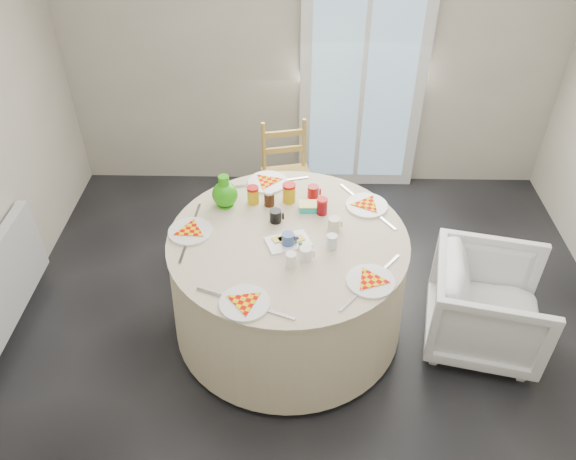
{
  "coord_description": "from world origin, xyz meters",
  "views": [
    {
      "loc": [
        -0.11,
        -2.29,
        2.85
      ],
      "look_at": [
        -0.16,
        0.24,
        0.8
      ],
      "focal_mm": 35.0,
      "sensor_mm": 36.0,
      "label": 1
    }
  ],
  "objects_px": {
    "radiator": "(4,283)",
    "table": "(288,283)",
    "armchair": "(491,297)",
    "wooden_chair": "(288,171)",
    "green_pitcher": "(224,188)"
  },
  "relations": [
    {
      "from": "table",
      "to": "green_pitcher",
      "type": "bearing_deg",
      "value": 141.89
    },
    {
      "from": "radiator",
      "to": "armchair",
      "type": "height_order",
      "value": "armchair"
    },
    {
      "from": "table",
      "to": "wooden_chair",
      "type": "bearing_deg",
      "value": 91.35
    },
    {
      "from": "radiator",
      "to": "wooden_chair",
      "type": "distance_m",
      "value": 2.11
    },
    {
      "from": "radiator",
      "to": "wooden_chair",
      "type": "height_order",
      "value": "wooden_chair"
    },
    {
      "from": "radiator",
      "to": "green_pitcher",
      "type": "distance_m",
      "value": 1.51
    },
    {
      "from": "radiator",
      "to": "table",
      "type": "distance_m",
      "value": 1.78
    },
    {
      "from": "radiator",
      "to": "green_pitcher",
      "type": "xyz_separation_m",
      "value": [
        1.38,
        0.36,
        0.49
      ]
    },
    {
      "from": "radiator",
      "to": "table",
      "type": "relative_size",
      "value": 0.68
    },
    {
      "from": "green_pitcher",
      "to": "radiator",
      "type": "bearing_deg",
      "value": 171.52
    },
    {
      "from": "table",
      "to": "green_pitcher",
      "type": "distance_m",
      "value": 0.71
    },
    {
      "from": "radiator",
      "to": "armchair",
      "type": "xyz_separation_m",
      "value": [
        3.01,
        -0.07,
        0.01
      ]
    },
    {
      "from": "table",
      "to": "armchair",
      "type": "height_order",
      "value": "table"
    },
    {
      "from": "wooden_chair",
      "to": "green_pitcher",
      "type": "distance_m",
      "value": 0.98
    },
    {
      "from": "table",
      "to": "armchair",
      "type": "relative_size",
      "value": 2.12
    }
  ]
}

